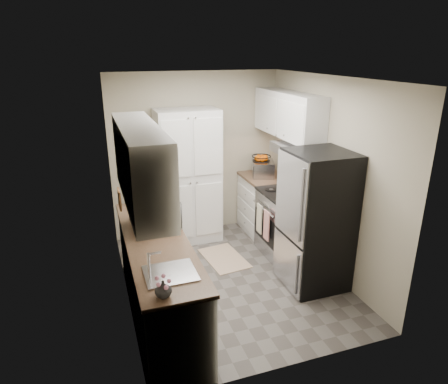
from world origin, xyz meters
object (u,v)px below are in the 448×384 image
Objects in this scene: pantry_cabinet at (188,177)px; microwave at (155,212)px; electric_range at (286,223)px; toaster_oven at (263,168)px; wine_bottle at (140,195)px; refrigerator at (316,221)px.

microwave is (-0.73, -1.38, 0.08)m from pantry_cabinet.
pantry_cabinet reaches higher than electric_range.
pantry_cabinet is 4.79× the size of toaster_oven.
microwave is 1.79× the size of wine_bottle.
wine_bottle is 2.09m from toaster_oven.
microwave is at bearing -125.71° from toaster_oven.
wine_bottle is (-1.95, 0.97, 0.23)m from refrigerator.
refrigerator is at bearing -71.26° from toaster_oven.
refrigerator is (-0.03, -0.80, 0.37)m from electric_range.
wine_bottle is (-1.99, 0.17, 0.60)m from electric_range.
pantry_cabinet is 2.07m from refrigerator.
refrigerator is 2.19m from wine_bottle.
wine_bottle reaches higher than microwave.
electric_range is 2.05m from microwave.
wine_bottle is (-0.81, -0.75, 0.08)m from pantry_cabinet.
microwave is at bearing -166.52° from electric_range.
pantry_cabinet is 1.18× the size of refrigerator.
toaster_oven is at bearing 18.82° from wine_bottle.
electric_range is at bearing -38.22° from pantry_cabinet.
toaster_oven is (1.17, -0.08, 0.04)m from pantry_cabinet.
electric_range is 2.00× the size of microwave.
refrigerator reaches higher than toaster_oven.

